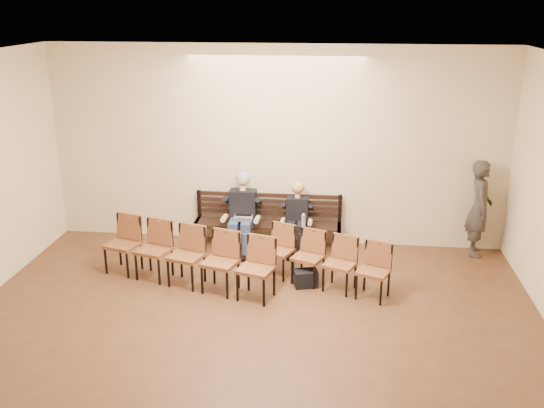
% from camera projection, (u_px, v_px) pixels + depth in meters
% --- Properties ---
extents(room_walls, '(8.02, 10.01, 3.51)m').
position_uv_depth(room_walls, '(233.00, 166.00, 6.34)').
color(room_walls, beige).
rests_on(room_walls, ground).
extents(bench, '(2.60, 0.90, 0.45)m').
position_uv_depth(bench, '(267.00, 235.00, 10.73)').
color(bench, black).
rests_on(bench, ground).
extents(seated_man, '(0.57, 0.79, 1.37)m').
position_uv_depth(seated_man, '(242.00, 212.00, 10.51)').
color(seated_man, black).
rests_on(seated_man, ground).
extents(seated_woman, '(0.47, 0.65, 1.10)m').
position_uv_depth(seated_woman, '(297.00, 221.00, 10.45)').
color(seated_woman, black).
rests_on(seated_woman, ground).
extents(laptop, '(0.36, 0.31, 0.23)m').
position_uv_depth(laptop, '(242.00, 221.00, 10.40)').
color(laptop, silver).
rests_on(laptop, bench).
extents(water_bottle, '(0.08, 0.08, 0.23)m').
position_uv_depth(water_bottle, '(303.00, 227.00, 10.17)').
color(water_bottle, silver).
rests_on(water_bottle, bench).
extents(bag, '(0.40, 0.33, 0.26)m').
position_uv_depth(bag, '(306.00, 278.00, 9.28)').
color(bag, black).
rests_on(bag, ground).
extents(passerby, '(0.54, 0.75, 1.92)m').
position_uv_depth(passerby, '(480.00, 201.00, 10.20)').
color(passerby, '#37312D').
rests_on(passerby, ground).
extents(chair_row_front, '(2.04, 1.19, 0.83)m').
position_uv_depth(chair_row_front, '(324.00, 261.00, 9.20)').
color(chair_row_front, brown).
rests_on(chair_row_front, ground).
extents(chair_row_back, '(2.86, 1.31, 0.92)m').
position_uv_depth(chair_row_back, '(186.00, 257.00, 9.24)').
color(chair_row_back, brown).
rests_on(chair_row_back, ground).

